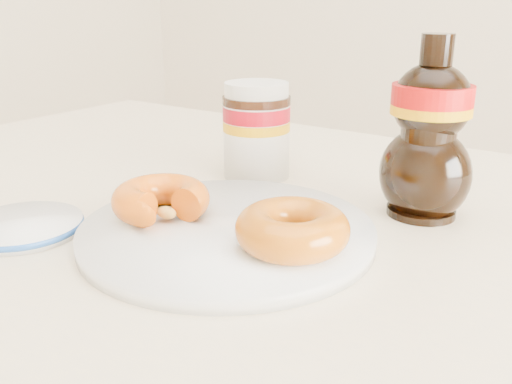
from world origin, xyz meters
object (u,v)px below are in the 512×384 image
Objects in this scene: dark_jar at (253,136)px; donut_bitten at (161,199)px; nutella_jar at (257,126)px; donut_whole at (292,229)px; dining_table at (276,299)px; plate at (227,231)px; syrup_bottle at (429,129)px; blue_rim_saucer at (23,226)px.

donut_bitten is at bearing -76.83° from dark_jar.
donut_bitten is at bearing -82.91° from nutella_jar.
donut_whole is (0.15, 0.01, 0.00)m from donut_bitten.
donut_bitten is 1.13× the size of dark_jar.
plate is at bearing -116.59° from dining_table.
dining_table is 4.79× the size of plate.
syrup_bottle reaches higher than donut_whole.
nutella_jar reaches higher than donut_whole.
syrup_bottle is at bearing -10.93° from dark_jar.
donut_bitten reaches higher than dining_table.
donut_whole is at bearing -47.11° from dining_table.
plate is at bearing -60.47° from dark_jar.
syrup_bottle reaches higher than donut_bitten.
blue_rim_saucer is (-0.32, -0.28, -0.09)m from syrup_bottle.
syrup_bottle is at bearing -3.35° from nutella_jar.
syrup_bottle is at bearing 41.83° from blue_rim_saucer.
donut_whole is at bearing -48.37° from dark_jar.
donut_whole is at bearing 20.58° from blue_rim_saucer.
nutella_jar is at bearing 74.08° from blue_rim_saucer.
donut_whole is 0.53× the size of syrup_bottle.
dark_jar is at bearing 131.63° from donut_whole.
syrup_bottle is 1.59× the size of blue_rim_saucer.
dining_table is 0.11m from plate.
syrup_bottle is at bearing 73.71° from donut_whole.
plate is 1.51× the size of syrup_bottle.
syrup_bottle reaches higher than dark_jar.
syrup_bottle is (0.05, 0.18, 0.06)m from donut_whole.
dark_jar is at bearing 130.15° from nutella_jar.
blue_rim_saucer is at bearing -159.42° from donut_whole.
plate is at bearing 7.00° from donut_bitten.
donut_whole is 0.28m from blue_rim_saucer.
donut_whole is 0.20m from syrup_bottle.
nutella_jar is at bearing 131.47° from dining_table.
donut_whole is 0.85× the size of blue_rim_saucer.
dining_table is 13.55× the size of donut_whole.
donut_whole reaches higher than dining_table.
dark_jar reaches higher than dining_table.
plate is at bearing 30.52° from blue_rim_saucer.
dark_jar reaches higher than blue_rim_saucer.
blue_rim_saucer is at bearing -105.92° from nutella_jar.
nutella_jar is at bearing 131.91° from donut_whole.
donut_whole reaches higher than plate.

